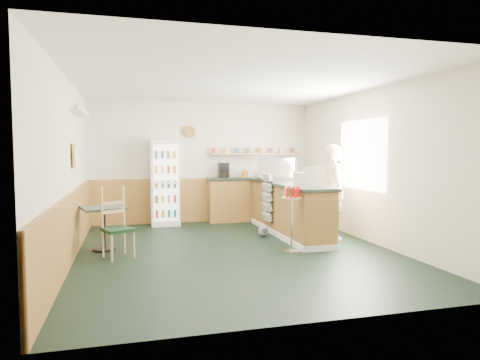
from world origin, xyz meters
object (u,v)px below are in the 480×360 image
object	(u,v)px
display_case	(276,169)
cafe_table	(103,220)
shopkeeper	(335,192)
drinks_fridge	(165,183)
condiment_stand	(292,208)
cash_register	(310,180)
cafe_chair	(118,220)

from	to	relation	value
display_case	cafe_table	distance (m)	3.68
shopkeeper	cafe_table	distance (m)	4.12
drinks_fridge	condiment_stand	size ratio (longest dim) A/B	1.80
display_case	condiment_stand	distance (m)	2.19
shopkeeper	condiment_stand	world-z (taller)	shopkeeper
cash_register	shopkeeper	world-z (taller)	shopkeeper
display_case	cafe_chair	bearing A→B (deg)	-152.11
cash_register	cafe_table	size ratio (longest dim) A/B	0.56
display_case	cafe_table	xyz separation A→B (m)	(-3.40, -1.19, -0.73)
drinks_fridge	display_case	xyz separation A→B (m)	(2.23, -0.96, 0.30)
drinks_fridge	cafe_table	world-z (taller)	drinks_fridge
shopkeeper	cafe_table	size ratio (longest dim) A/B	2.18
drinks_fridge	cafe_chair	bearing A→B (deg)	-109.48
drinks_fridge	display_case	size ratio (longest dim) A/B	2.35
drinks_fridge	cafe_chair	size ratio (longest dim) A/B	1.72
drinks_fridge	cafe_chair	xyz separation A→B (m)	(-0.93, -2.64, -0.36)
drinks_fridge	cash_register	xyz separation A→B (m)	(2.23, -2.66, 0.20)
cash_register	shopkeeper	xyz separation A→B (m)	(0.70, 0.44, -0.26)
cafe_table	cafe_chair	distance (m)	0.54
shopkeeper	display_case	bearing A→B (deg)	43.60
shopkeeper	cafe_chair	size ratio (longest dim) A/B	1.61
cash_register	condiment_stand	world-z (taller)	cash_register
drinks_fridge	cafe_table	xyz separation A→B (m)	(-1.17, -2.16, -0.42)
cash_register	cafe_chair	world-z (taller)	cash_register
shopkeeper	cafe_table	world-z (taller)	shopkeeper
cafe_table	shopkeeper	bearing A→B (deg)	-0.88
drinks_fridge	cash_register	world-z (taller)	drinks_fridge
cash_register	shopkeeper	bearing A→B (deg)	29.60
drinks_fridge	shopkeeper	size ratio (longest dim) A/B	1.07
drinks_fridge	display_case	bearing A→B (deg)	-23.43
drinks_fridge	display_case	world-z (taller)	drinks_fridge
display_case	cafe_chair	size ratio (longest dim) A/B	0.73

